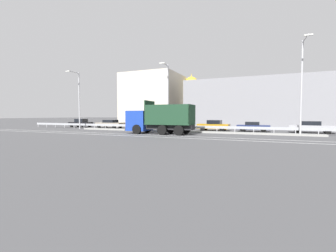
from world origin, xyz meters
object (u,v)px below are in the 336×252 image
Objects in this scene: dump_truck at (152,122)px; street_lamp_1 at (167,94)px; parked_car_0 at (81,123)px; parked_car_5 at (253,127)px; parked_car_3 at (173,125)px; parked_car_2 at (141,124)px; street_lamp_0 at (78,97)px; church_tower at (191,101)px; median_road_sign at (143,121)px; parked_car_1 at (110,124)px; parked_car_4 at (214,125)px; street_lamp_2 at (302,83)px; parked_car_6 at (311,127)px.

street_lamp_1 is at bearing -8.69° from dump_truck.
parked_car_0 is 1.03× the size of parked_car_5.
dump_truck is 7.23m from parked_car_3.
parked_car_2 is 1.09× the size of parked_car_3.
street_lamp_0 is at bearing -179.74° from street_lamp_1.
parked_car_5 is 0.33× the size of church_tower.
parked_car_5 is (13.57, 4.03, -0.64)m from median_road_sign.
median_road_sign is 0.28× the size of street_lamp_0.
street_lamp_1 reaches higher than dump_truck.
median_road_sign is 14.17m from parked_car_5.
parked_car_5 is (22.00, 0.06, -0.04)m from parked_car_1.
dump_truck reaches higher than parked_car_2.
street_lamp_1 is 2.03× the size of parked_car_4.
church_tower reaches higher than street_lamp_2.
parked_car_1 is 22.00m from parked_car_5.
street_lamp_0 is (-14.15, 3.29, 3.43)m from dump_truck.
parked_car_2 is 16.21m from parked_car_5.
parked_car_2 is (-6.21, 4.00, -4.01)m from street_lamp_1.
street_lamp_2 is 2.40× the size of parked_car_5.
dump_truck reaches higher than parked_car_3.
street_lamp_2 is 2.30× the size of parked_car_3.
dump_truck is 1.60× the size of parked_car_1.
church_tower is (-9.65, 21.05, 4.73)m from parked_car_4.
parked_car_3 is at bearing 165.38° from street_lamp_2.
church_tower reaches higher than street_lamp_1.
church_tower is (-3.77, 21.27, 4.72)m from parked_car_3.
parked_car_1 is 5.79m from parked_car_2.
church_tower is (9.99, 25.18, 0.68)m from street_lamp_0.
parked_car_1 is 1.16× the size of parked_car_3.
parked_car_0 reaches higher than parked_car_5.
parked_car_2 is at bearing -87.98° from parked_car_5.
street_lamp_2 is (15.08, 3.16, 3.93)m from dump_truck.
street_lamp_0 is at bearing -111.63° from church_tower.
parked_car_3 is (-15.47, 4.04, -4.54)m from street_lamp_2.
street_lamp_2 is (29.22, -0.13, 0.50)m from street_lamp_0.
church_tower is at bearing 127.24° from street_lamp_2.
dump_truck reaches higher than parked_car_0.
median_road_sign is 0.25× the size of street_lamp_2.
parked_car_1 is 1.07× the size of parked_car_2.
street_lamp_0 is 1.78× the size of parked_car_1.
dump_truck is 1.72× the size of parked_car_2.
church_tower is (-4.16, 28.47, 4.11)m from dump_truck.
parked_car_3 is 5.89m from parked_car_4.
parked_car_3 is at bearing -94.69° from parked_car_0.
parked_car_1 is 11.15m from parked_car_3.
church_tower reaches higher than parked_car_1.
parked_car_5 is (24.60, 4.18, -4.11)m from street_lamp_0.
parked_car_0 reaches higher than parked_car_6.
parked_car_4 is 0.34× the size of church_tower.
parked_car_6 is (17.18, 0.69, -0.02)m from parked_car_3.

